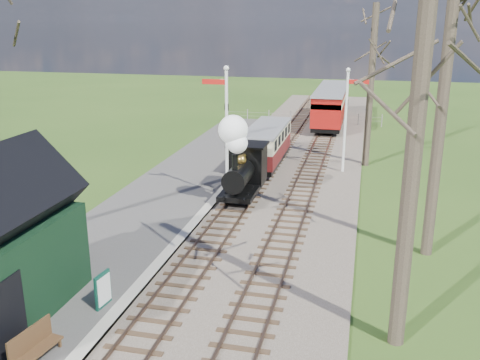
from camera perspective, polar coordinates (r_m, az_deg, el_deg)
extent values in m
ellipsoid|color=#385B23|center=(76.91, -10.54, -0.80)|extent=(57.60, 36.00, 16.20)
ellipsoid|color=#385B23|center=(76.62, 16.05, -3.85)|extent=(70.40, 44.00, 19.80)
ellipsoid|color=#385B23|center=(81.77, 3.35, -0.67)|extent=(64.00, 40.00, 18.00)
cube|color=brown|center=(30.24, 5.19, 1.20)|extent=(8.00, 60.00, 0.10)
cube|color=brown|center=(30.51, 1.85, 1.58)|extent=(0.07, 60.00, 0.12)
cube|color=brown|center=(30.33, 3.70, 1.46)|extent=(0.07, 60.00, 0.12)
cube|color=#38281C|center=(30.43, 2.77, 1.44)|extent=(1.60, 60.00, 0.09)
cube|color=brown|center=(30.12, 6.70, 1.27)|extent=(0.07, 60.00, 0.12)
cube|color=brown|center=(30.03, 8.60, 1.14)|extent=(0.07, 60.00, 0.12)
cube|color=#38281C|center=(30.08, 7.64, 1.12)|extent=(1.60, 60.00, 0.09)
cube|color=#474442|center=(24.04, -9.07, -2.98)|extent=(5.00, 44.00, 0.20)
cube|color=#B2AD9E|center=(23.29, -3.81, -3.45)|extent=(0.40, 44.00, 0.21)
cube|color=black|center=(14.54, -23.43, -13.31)|extent=(0.06, 1.20, 2.00)
cylinder|color=silver|center=(24.19, -1.42, 4.51)|extent=(0.14, 0.14, 6.00)
sphere|color=silver|center=(23.72, -1.47, 11.84)|extent=(0.24, 0.24, 0.24)
cube|color=#B7140F|center=(23.93, -2.76, 10.43)|extent=(1.10, 0.08, 0.22)
cube|color=black|center=(23.93, -1.44, 7.78)|extent=(0.18, 0.06, 0.30)
cylinder|color=silver|center=(29.37, 11.16, 5.90)|extent=(0.14, 0.14, 5.50)
sphere|color=silver|center=(28.98, 11.48, 11.43)|extent=(0.24, 0.24, 0.24)
cube|color=#B7140F|center=(29.03, 12.51, 10.19)|extent=(1.10, 0.08, 0.22)
cube|color=black|center=(29.18, 11.29, 8.11)|extent=(0.18, 0.06, 0.30)
cylinder|color=#382D23|center=(13.08, 18.37, 6.46)|extent=(0.42, 0.42, 12.00)
cylinder|color=#382D23|center=(19.27, 20.63, 6.31)|extent=(0.40, 0.40, 10.00)
cylinder|color=#382D23|center=(31.07, 13.76, 9.59)|extent=(0.39, 0.39, 9.00)
cube|color=slate|center=(43.78, 6.61, 6.97)|extent=(12.60, 0.02, 0.01)
cube|color=slate|center=(43.83, 6.59, 6.59)|extent=(12.60, 0.02, 0.02)
cylinder|color=slate|center=(43.82, 6.60, 6.65)|extent=(0.08, 0.08, 1.00)
cube|color=black|center=(24.79, 0.27, -0.91)|extent=(1.54, 3.62, 0.23)
cylinder|color=black|center=(24.04, -0.02, 0.55)|extent=(1.00, 2.35, 1.00)
cube|color=black|center=(25.55, 0.83, 1.74)|extent=(1.63, 1.45, 1.81)
cylinder|color=black|center=(22.97, -0.54, 1.89)|extent=(0.25, 0.25, 0.72)
sphere|color=#AF8233|center=(24.13, 0.13, 2.17)|extent=(0.47, 0.47, 0.47)
sphere|color=white|center=(22.74, -0.30, 3.97)|extent=(0.91, 0.91, 0.91)
sphere|color=white|center=(22.76, -0.74, 5.38)|extent=(1.27, 1.27, 1.27)
cylinder|color=black|center=(23.94, -1.49, -1.87)|extent=(0.09, 0.58, 0.58)
cylinder|color=black|center=(23.71, 0.85, -2.05)|extent=(0.09, 0.58, 0.58)
cube|color=black|center=(30.46, 2.83, 2.27)|extent=(1.72, 6.34, 0.27)
cube|color=maroon|center=(30.33, 2.85, 3.27)|extent=(1.81, 6.34, 0.82)
cube|color=beige|center=(30.14, 2.87, 4.77)|extent=(1.81, 6.34, 0.82)
cube|color=slate|center=(30.05, 2.88, 5.62)|extent=(1.90, 6.52, 0.11)
cube|color=black|center=(40.94, 9.34, 5.93)|extent=(2.04, 5.37, 0.32)
cube|color=maroon|center=(40.82, 9.38, 6.82)|extent=(2.15, 5.37, 0.97)
cube|color=beige|center=(40.67, 9.45, 8.16)|extent=(2.15, 5.37, 0.97)
cube|color=slate|center=(40.59, 9.49, 8.91)|extent=(2.26, 5.59, 0.13)
cube|color=black|center=(46.34, 9.87, 7.17)|extent=(2.04, 5.37, 0.32)
cube|color=maroon|center=(46.24, 9.91, 7.95)|extent=(2.15, 5.37, 0.97)
cube|color=beige|center=(46.11, 9.97, 9.14)|extent=(2.15, 5.37, 0.97)
cube|color=slate|center=(46.04, 10.00, 9.80)|extent=(2.26, 5.59, 0.13)
cube|color=#0E4132|center=(16.12, -14.42, -11.26)|extent=(0.16, 0.71, 1.03)
cube|color=silver|center=(16.10, -14.27, -11.29)|extent=(0.09, 0.61, 0.84)
cube|color=#4E321B|center=(14.48, -20.83, -16.66)|extent=(0.63, 1.48, 0.06)
cube|color=#4E321B|center=(14.45, -21.50, -15.52)|extent=(0.28, 1.42, 0.61)
cube|color=#4E321B|center=(15.05, -19.95, -15.79)|extent=(0.06, 0.06, 0.20)
imported|color=black|center=(17.88, -16.37, -8.02)|extent=(0.36, 0.51, 1.31)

